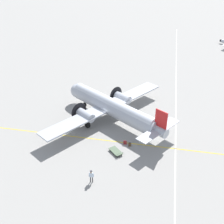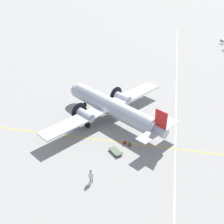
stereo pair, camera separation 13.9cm
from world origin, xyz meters
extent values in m
plane|color=gray|center=(0.00, 0.00, 0.00)|extent=(300.00, 300.00, 0.00)
cube|color=gold|center=(0.00, -5.30, 0.00)|extent=(120.00, 0.16, 0.01)
cube|color=silver|center=(9.86, 0.00, 0.00)|extent=(0.16, 120.00, 0.01)
cylinder|color=#ADB2BC|center=(0.00, 0.00, 2.32)|extent=(15.40, 11.48, 2.44)
cylinder|color=silver|center=(0.00, 0.00, 2.99)|extent=(14.31, 10.41, 1.70)
sphere|color=#ADB2BC|center=(-7.02, 4.73, 2.32)|extent=(2.31, 2.31, 2.31)
cylinder|color=#ADB2BC|center=(7.02, -4.73, 2.44)|extent=(3.49, 2.96, 1.34)
cube|color=red|center=(7.53, -5.08, 4.14)|extent=(1.62, 1.15, 2.80)
cube|color=#ADB2BC|center=(7.36, -4.96, 2.56)|extent=(5.57, 7.16, 0.10)
cube|color=#ADB2BC|center=(-1.03, 0.69, 2.01)|extent=(15.36, 20.99, 0.20)
cylinder|color=#ADB2BC|center=(-3.50, -2.46, 2.03)|extent=(3.15, 2.73, 1.34)
cylinder|color=black|center=(-4.82, -1.57, 2.03)|extent=(1.60, 2.36, 2.81)
sphere|color=black|center=(-4.94, -1.49, 2.03)|extent=(0.47, 0.47, 0.47)
cylinder|color=#ADB2BC|center=(0.97, 4.17, 2.03)|extent=(3.15, 2.73, 1.34)
cylinder|color=black|center=(-0.35, 5.06, 2.03)|extent=(1.60, 2.36, 2.81)
sphere|color=black|center=(-0.47, 5.14, 2.03)|extent=(0.47, 0.47, 0.47)
cylinder|color=#4C4C51|center=(-3.26, -2.62, 1.02)|extent=(0.18, 0.18, 0.95)
cylinder|color=black|center=(-3.26, -2.62, 0.55)|extent=(1.08, 0.86, 1.10)
cylinder|color=#4C4C51|center=(1.21, 4.01, 1.02)|extent=(0.18, 0.18, 0.95)
cylinder|color=black|center=(1.21, 4.01, 0.55)|extent=(1.08, 0.86, 1.10)
cylinder|color=#4C4C51|center=(-5.48, 3.69, 0.79)|extent=(0.14, 0.14, 0.87)
cylinder|color=black|center=(-5.48, 3.69, 0.35)|extent=(0.68, 0.54, 0.70)
cylinder|color=#2D2D33|center=(0.20, -13.59, 0.40)|extent=(0.12, 0.12, 0.80)
cylinder|color=#2D2D33|center=(0.42, -13.55, 0.40)|extent=(0.12, 0.12, 0.80)
cube|color=silver|center=(0.31, -13.57, 1.09)|extent=(0.41, 0.24, 0.60)
sphere|color=tan|center=(0.31, -13.57, 1.53)|extent=(0.27, 0.27, 0.27)
cylinder|color=silver|center=(0.08, -13.61, 1.06)|extent=(0.09, 0.09, 0.57)
cylinder|color=silver|center=(0.54, -13.53, 1.06)|extent=(0.09, 0.09, 0.57)
cube|color=black|center=(0.29, -13.48, 1.17)|extent=(0.05, 0.02, 0.38)
cylinder|color=#2D2D33|center=(0.31, -13.57, 1.64)|extent=(0.32, 0.32, 0.07)
cube|color=maroon|center=(2.98, -5.66, 0.29)|extent=(0.45, 0.14, 0.58)
cube|color=#551515|center=(2.98, -5.66, 0.61)|extent=(0.16, 0.10, 0.02)
cube|color=#47331E|center=(3.67, -5.96, 0.28)|extent=(0.35, 0.14, 0.55)
cube|color=#312315|center=(3.67, -5.96, 0.58)|extent=(0.13, 0.10, 0.02)
cube|color=#4C6047|center=(2.06, -7.74, 0.30)|extent=(2.14, 2.16, 0.04)
cube|color=#4C6047|center=(2.74, -8.44, 0.54)|extent=(0.76, 0.74, 0.04)
cylinder|color=#4C6047|center=(2.39, -8.78, 0.43)|extent=(0.04, 0.04, 0.22)
cylinder|color=#4C6047|center=(3.08, -8.11, 0.43)|extent=(0.04, 0.04, 0.22)
cylinder|color=black|center=(1.23, -7.48, 0.14)|extent=(0.24, 0.24, 0.28)
cylinder|color=black|center=(1.81, -6.91, 0.14)|extent=(0.24, 0.24, 0.28)
cylinder|color=black|center=(2.30, -8.58, 0.14)|extent=(0.24, 0.24, 0.28)
cylinder|color=black|center=(2.88, -8.01, 0.14)|extent=(0.24, 0.24, 0.28)
sphere|color=black|center=(22.10, 46.46, 0.78)|extent=(0.78, 0.78, 0.78)
cylinder|color=black|center=(23.08, 45.81, 0.14)|extent=(0.28, 0.22, 0.28)
camera|label=1|loc=(7.38, -36.63, 23.56)|focal=45.00mm
camera|label=2|loc=(7.51, -36.60, 23.56)|focal=45.00mm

